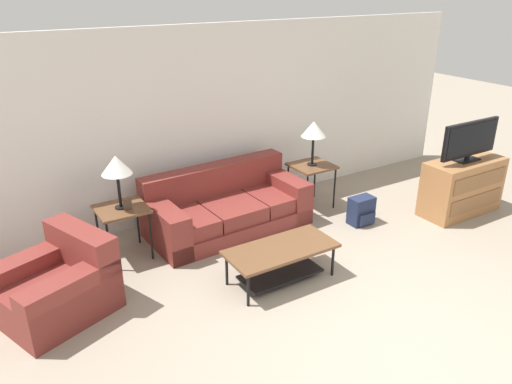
{
  "coord_description": "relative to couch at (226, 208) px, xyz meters",
  "views": [
    {
      "loc": [
        -3.05,
        -2.35,
        3.12
      ],
      "look_at": [
        -0.22,
        2.26,
        0.8
      ],
      "focal_mm": 35.0,
      "sensor_mm": 36.0,
      "label": 1
    }
  ],
  "objects": [
    {
      "name": "picture_frame",
      "position": [
        -1.34,
        -0.1,
        0.42
      ],
      "size": [
        0.1,
        0.04,
        0.13
      ],
      "color": "#4C3828",
      "rests_on": "side_table_left"
    },
    {
      "name": "armchair",
      "position": [
        -2.31,
        -0.72,
        -0.01
      ],
      "size": [
        1.27,
        1.22,
        0.8
      ],
      "color": "maroon",
      "rests_on": "ground_plane"
    },
    {
      "name": "tv_console",
      "position": [
        3.11,
        -1.31,
        0.1
      ],
      "size": [
        1.22,
        0.53,
        0.79
      ],
      "color": "#A87042",
      "rests_on": "ground_plane"
    },
    {
      "name": "table_lamp_left",
      "position": [
        -1.4,
        -0.01,
        0.88
      ],
      "size": [
        0.35,
        0.35,
        0.65
      ],
      "color": "black",
      "rests_on": "side_table_left"
    },
    {
      "name": "couch",
      "position": [
        0.0,
        0.0,
        0.0
      ],
      "size": [
        2.16,
        1.08,
        0.82
      ],
      "color": "maroon",
      "rests_on": "ground_plane"
    },
    {
      "name": "wall_back",
      "position": [
        0.23,
        0.7,
        1.01
      ],
      "size": [
        8.78,
        0.06,
        2.6
      ],
      "color": "white",
      "rests_on": "ground_plane"
    },
    {
      "name": "table_lamp_right",
      "position": [
        1.4,
        -0.01,
        0.88
      ],
      "size": [
        0.35,
        0.35,
        0.65
      ],
      "color": "black",
      "rests_on": "side_table_right"
    },
    {
      "name": "ground_plane",
      "position": [
        0.23,
        -3.0,
        -0.29
      ],
      "size": [
        24.0,
        24.0,
        0.0
      ],
      "primitive_type": "plane",
      "color": "gray"
    },
    {
      "name": "side_table_right",
      "position": [
        1.4,
        -0.01,
        0.29
      ],
      "size": [
        0.58,
        0.55,
        0.65
      ],
      "color": "brown",
      "rests_on": "ground_plane"
    },
    {
      "name": "side_table_left",
      "position": [
        -1.4,
        -0.01,
        0.29
      ],
      "size": [
        0.58,
        0.55,
        0.65
      ],
      "color": "brown",
      "rests_on": "ground_plane"
    },
    {
      "name": "television",
      "position": [
        3.11,
        -1.31,
        0.8
      ],
      "size": [
        1.06,
        0.2,
        0.56
      ],
      "color": "black",
      "rests_on": "tv_console"
    },
    {
      "name": "backpack",
      "position": [
        1.65,
        -0.84,
        -0.1
      ],
      "size": [
        0.34,
        0.29,
        0.39
      ],
      "color": "#1E2847",
      "rests_on": "ground_plane"
    },
    {
      "name": "coffee_table",
      "position": [
        -0.09,
        -1.43,
        0.02
      ],
      "size": [
        1.23,
        0.58,
        0.41
      ],
      "color": "brown",
      "rests_on": "ground_plane"
    }
  ]
}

